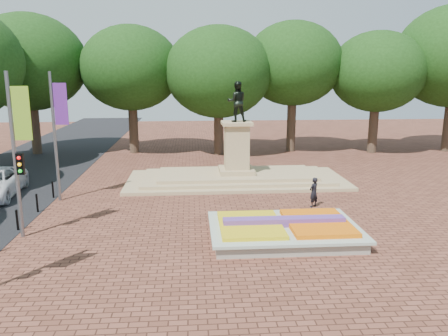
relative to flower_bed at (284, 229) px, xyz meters
name	(u,v)px	position (x,y,z in m)	size (l,w,h in m)	color
ground	(254,223)	(-1.03, 2.00, -0.38)	(90.00, 90.00, 0.00)	brown
flower_bed	(284,229)	(0.00, 0.00, 0.00)	(6.30, 4.30, 0.91)	gray
monument	(236,168)	(-1.03, 10.00, 0.50)	(14.00, 6.00, 6.40)	tan
tree_row_back	(252,76)	(1.31, 20.00, 6.29)	(44.80, 8.80, 10.43)	#39271F
banner_poles	(14,149)	(-11.10, 0.69, 3.50)	(0.88, 11.17, 7.00)	slate
bollard_row	(5,229)	(-11.73, 0.50, 0.15)	(0.12, 13.12, 0.98)	black
pedestrian	(314,192)	(2.45, 4.26, 0.42)	(0.58, 0.38, 1.59)	black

